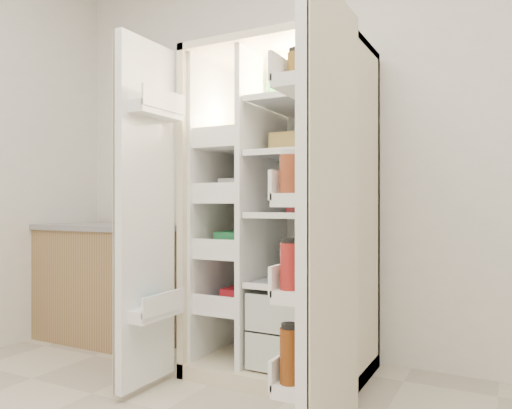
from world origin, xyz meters
The scene contains 5 objects.
wall_back centered at (0.00, 2.00, 1.35)m, with size 4.00×0.02×2.70m, color white.
refrigerator centered at (-0.17, 1.65, 0.74)m, with size 0.92×0.70×1.80m.
freezer_door centered at (-0.68, 1.05, 0.89)m, with size 0.15×0.40×1.72m.
fridge_door centered at (0.30, 0.96, 0.87)m, with size 0.17×0.58×1.72m.
kitchen_counter centered at (-1.51, 1.67, 0.40)m, with size 1.10×0.58×0.80m.
Camera 1 is at (0.94, -0.85, 0.93)m, focal length 34.00 mm.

